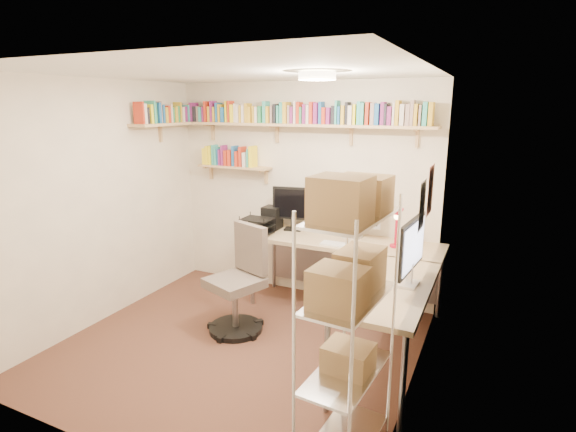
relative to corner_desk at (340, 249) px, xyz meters
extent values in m
plane|color=#44281D|center=(-0.70, -0.91, -0.81)|extent=(3.20, 3.20, 0.00)
cube|color=#EFE1C3|center=(-0.70, 0.59, 0.44)|extent=(3.20, 0.04, 2.50)
cube|color=#EFE1C3|center=(-2.30, -0.91, 0.44)|extent=(0.04, 3.00, 2.50)
cube|color=#EFE1C3|center=(0.90, -0.91, 0.44)|extent=(0.04, 3.00, 2.50)
cube|color=#EFE1C3|center=(-0.70, -2.41, 0.44)|extent=(3.20, 0.04, 2.50)
cube|color=white|center=(-0.70, -0.91, 1.69)|extent=(3.20, 3.00, 0.04)
cube|color=silver|center=(0.89, -0.36, 0.74)|extent=(0.01, 0.30, 0.42)
cube|color=silver|center=(0.89, -0.76, 0.69)|extent=(0.01, 0.28, 0.38)
cylinder|color=#FFEAC6|center=(0.00, -0.71, 1.65)|extent=(0.30, 0.30, 0.06)
cube|color=tan|center=(-0.70, 0.46, 1.21)|extent=(3.05, 0.25, 0.03)
cube|color=tan|center=(-2.18, 0.04, 1.21)|extent=(0.25, 1.00, 0.03)
cube|color=tan|center=(-1.55, 0.49, 0.69)|extent=(0.95, 0.20, 0.02)
cube|color=tan|center=(-1.90, 0.53, 1.14)|extent=(0.03, 0.20, 0.20)
cube|color=tan|center=(-1.00, 0.53, 1.14)|extent=(0.03, 0.20, 0.20)
cube|color=tan|center=(-0.10, 0.53, 1.14)|extent=(0.03, 0.20, 0.20)
cube|color=tan|center=(0.60, 0.53, 1.14)|extent=(0.03, 0.20, 0.20)
cube|color=#1E5B9D|center=(-2.17, 0.46, 1.32)|extent=(0.02, 0.14, 0.18)
cube|color=gold|center=(-2.14, 0.46, 1.33)|extent=(0.03, 0.11, 0.21)
cube|color=#7F2167|center=(-2.10, 0.46, 1.34)|extent=(0.04, 0.14, 0.23)
cube|color=black|center=(-2.05, 0.46, 1.32)|extent=(0.04, 0.14, 0.18)
cube|color=gray|center=(-2.01, 0.46, 1.32)|extent=(0.03, 0.12, 0.18)
cube|color=teal|center=(-1.97, 0.46, 1.32)|extent=(0.04, 0.14, 0.17)
cube|color=#7F2167|center=(-1.93, 0.46, 1.32)|extent=(0.02, 0.14, 0.18)
cube|color=red|center=(-1.89, 0.46, 1.35)|extent=(0.03, 0.15, 0.24)
cube|color=gold|center=(-1.85, 0.46, 1.32)|extent=(0.03, 0.12, 0.18)
cube|color=#7F2167|center=(-1.81, 0.46, 1.35)|extent=(0.03, 0.12, 0.25)
cube|color=gold|center=(-1.78, 0.46, 1.32)|extent=(0.03, 0.11, 0.18)
cube|color=#1E5B9D|center=(-1.73, 0.46, 1.34)|extent=(0.03, 0.13, 0.22)
cube|color=gold|center=(-1.70, 0.46, 1.33)|extent=(0.03, 0.13, 0.21)
cube|color=#1E5B9D|center=(-1.65, 0.46, 1.32)|extent=(0.04, 0.13, 0.17)
cube|color=yellow|center=(-1.60, 0.46, 1.35)|extent=(0.02, 0.12, 0.25)
cube|color=red|center=(-1.56, 0.46, 1.35)|extent=(0.03, 0.13, 0.25)
cube|color=yellow|center=(-1.52, 0.46, 1.33)|extent=(0.04, 0.14, 0.20)
cube|color=beige|center=(-1.48, 0.46, 1.34)|extent=(0.03, 0.12, 0.22)
cube|color=beige|center=(-1.44, 0.46, 1.33)|extent=(0.03, 0.14, 0.20)
cube|color=gold|center=(-1.41, 0.46, 1.33)|extent=(0.03, 0.12, 0.20)
cube|color=beige|center=(-1.37, 0.46, 1.33)|extent=(0.03, 0.14, 0.21)
cube|color=gold|center=(-1.33, 0.46, 1.34)|extent=(0.04, 0.12, 0.22)
cube|color=gold|center=(-1.28, 0.46, 1.32)|extent=(0.04, 0.14, 0.18)
cube|color=gold|center=(-1.23, 0.46, 1.32)|extent=(0.03, 0.11, 0.19)
cube|color=beige|center=(-1.19, 0.46, 1.32)|extent=(0.03, 0.15, 0.18)
cube|color=#2A7F49|center=(-1.14, 0.46, 1.32)|extent=(0.04, 0.15, 0.19)
cube|color=teal|center=(-1.09, 0.46, 1.35)|extent=(0.04, 0.12, 0.24)
cube|color=gold|center=(-1.04, 0.46, 1.32)|extent=(0.03, 0.14, 0.19)
cube|color=gray|center=(-1.00, 0.46, 1.33)|extent=(0.03, 0.11, 0.19)
cube|color=black|center=(-0.96, 0.46, 1.33)|extent=(0.03, 0.12, 0.21)
cube|color=teal|center=(-0.92, 0.46, 1.33)|extent=(0.02, 0.14, 0.19)
cube|color=teal|center=(-0.88, 0.46, 1.34)|extent=(0.04, 0.12, 0.23)
cube|color=gold|center=(-0.83, 0.46, 1.35)|extent=(0.04, 0.14, 0.23)
cube|color=gray|center=(-0.78, 0.46, 1.33)|extent=(0.03, 0.12, 0.20)
cube|color=#7F2167|center=(-0.75, 0.46, 1.32)|extent=(0.03, 0.11, 0.18)
cube|color=beige|center=(-0.71, 0.46, 1.35)|extent=(0.03, 0.13, 0.24)
cube|color=red|center=(-0.67, 0.46, 1.35)|extent=(0.04, 0.11, 0.23)
cube|color=#2A7F49|center=(-0.63, 0.46, 1.32)|extent=(0.02, 0.14, 0.18)
cube|color=#7F2167|center=(-0.60, 0.46, 1.33)|extent=(0.03, 0.13, 0.21)
cube|color=beige|center=(-0.55, 0.46, 1.33)|extent=(0.03, 0.14, 0.20)
cube|color=red|center=(-0.52, 0.46, 1.35)|extent=(0.04, 0.13, 0.23)
cube|color=#7F2167|center=(-0.46, 0.46, 1.34)|extent=(0.04, 0.13, 0.23)
cube|color=#1E5B9D|center=(-0.41, 0.46, 1.35)|extent=(0.03, 0.11, 0.24)
cube|color=red|center=(-0.37, 0.46, 1.32)|extent=(0.04, 0.13, 0.18)
cube|color=#7F2167|center=(-0.32, 0.46, 1.32)|extent=(0.04, 0.14, 0.18)
cube|color=black|center=(-0.27, 0.46, 1.33)|extent=(0.04, 0.12, 0.19)
cube|color=teal|center=(-0.23, 0.46, 1.35)|extent=(0.02, 0.12, 0.25)
cube|color=#1E5B9D|center=(-0.19, 0.46, 1.32)|extent=(0.03, 0.15, 0.19)
cube|color=gold|center=(-0.15, 0.46, 1.33)|extent=(0.04, 0.15, 0.20)
cube|color=black|center=(-0.12, 0.46, 1.34)|extent=(0.03, 0.12, 0.23)
cube|color=beige|center=(-0.08, 0.46, 1.33)|extent=(0.04, 0.13, 0.20)
cube|color=yellow|center=(-0.03, 0.46, 1.33)|extent=(0.03, 0.14, 0.21)
cube|color=teal|center=(0.02, 0.46, 1.35)|extent=(0.04, 0.14, 0.24)
cube|color=teal|center=(0.06, 0.46, 1.34)|extent=(0.03, 0.15, 0.22)
cube|color=red|center=(0.11, 0.46, 1.34)|extent=(0.04, 0.14, 0.23)
cube|color=gray|center=(0.16, 0.46, 1.34)|extent=(0.04, 0.11, 0.22)
cube|color=#1E5B9D|center=(0.21, 0.46, 1.34)|extent=(0.04, 0.14, 0.22)
cube|color=#7F2167|center=(0.26, 0.46, 1.34)|extent=(0.04, 0.12, 0.23)
cube|color=black|center=(0.30, 0.46, 1.34)|extent=(0.03, 0.15, 0.21)
cube|color=#7F2167|center=(0.33, 0.46, 1.32)|extent=(0.04, 0.13, 0.19)
cube|color=beige|center=(0.37, 0.46, 1.34)|extent=(0.02, 0.12, 0.22)
cube|color=gold|center=(0.41, 0.46, 1.35)|extent=(0.04, 0.14, 0.25)
cube|color=beige|center=(0.46, 0.46, 1.33)|extent=(0.04, 0.14, 0.21)
cube|color=gray|center=(0.51, 0.46, 1.33)|extent=(0.04, 0.14, 0.21)
cube|color=gray|center=(0.56, 0.46, 1.35)|extent=(0.03, 0.13, 0.25)
cube|color=gold|center=(0.59, 0.46, 1.33)|extent=(0.03, 0.14, 0.21)
cube|color=gray|center=(0.63, 0.46, 1.33)|extent=(0.02, 0.13, 0.20)
cube|color=teal|center=(0.68, 0.46, 1.35)|extent=(0.04, 0.14, 0.23)
cube|color=gold|center=(0.73, 0.46, 1.34)|extent=(0.04, 0.15, 0.23)
cube|color=red|center=(-2.18, -0.40, 1.35)|extent=(0.14, 0.02, 0.24)
cube|color=beige|center=(-2.18, -0.36, 1.34)|extent=(0.12, 0.04, 0.21)
cube|color=black|center=(-2.18, -0.31, 1.32)|extent=(0.11, 0.03, 0.17)
cube|color=yellow|center=(-2.18, -0.26, 1.33)|extent=(0.13, 0.04, 0.21)
cube|color=teal|center=(-2.18, -0.23, 1.35)|extent=(0.15, 0.02, 0.25)
cube|color=#2A7F49|center=(-2.18, -0.19, 1.34)|extent=(0.11, 0.03, 0.22)
cube|color=#1E5B9D|center=(-2.18, -0.14, 1.34)|extent=(0.15, 0.04, 0.23)
cube|color=gray|center=(-2.18, -0.10, 1.35)|extent=(0.12, 0.02, 0.24)
cube|color=#1E5B9D|center=(-2.18, -0.07, 1.33)|extent=(0.13, 0.03, 0.20)
cube|color=gold|center=(-2.18, -0.03, 1.32)|extent=(0.14, 0.04, 0.17)
cube|color=red|center=(-2.18, 0.03, 1.32)|extent=(0.12, 0.04, 0.19)
cube|color=beige|center=(-2.18, 0.07, 1.33)|extent=(0.12, 0.03, 0.21)
cube|color=#2A7F49|center=(-2.18, 0.11, 1.31)|extent=(0.11, 0.03, 0.17)
cube|color=gold|center=(-2.18, 0.15, 1.32)|extent=(0.14, 0.04, 0.18)
cube|color=#2A7F49|center=(-2.18, 0.20, 1.32)|extent=(0.11, 0.04, 0.19)
cube|color=gold|center=(-2.18, 0.25, 1.35)|extent=(0.11, 0.02, 0.23)
cube|color=beige|center=(-2.18, 0.28, 1.32)|extent=(0.13, 0.04, 0.18)
cube|color=#7F2167|center=(-2.18, 0.34, 1.32)|extent=(0.12, 0.04, 0.18)
cube|color=teal|center=(-2.18, 0.38, 1.33)|extent=(0.13, 0.03, 0.20)
cube|color=#1E5B9D|center=(-2.18, 0.42, 1.33)|extent=(0.12, 0.02, 0.20)
cube|color=beige|center=(-2.18, 0.45, 1.34)|extent=(0.13, 0.03, 0.23)
cube|color=yellow|center=(-1.96, 0.49, 0.81)|extent=(0.04, 0.13, 0.20)
cube|color=yellow|center=(-1.91, 0.49, 0.82)|extent=(0.04, 0.14, 0.23)
cube|color=yellow|center=(-1.87, 0.49, 0.82)|extent=(0.03, 0.12, 0.23)
cube|color=teal|center=(-1.83, 0.49, 0.83)|extent=(0.03, 0.12, 0.24)
cube|color=teal|center=(-1.79, 0.49, 0.81)|extent=(0.03, 0.14, 0.22)
cube|color=#1E5B9D|center=(-1.76, 0.49, 0.81)|extent=(0.02, 0.11, 0.20)
cube|color=#7F2167|center=(-1.73, 0.49, 0.80)|extent=(0.02, 0.14, 0.19)
cube|color=#7F2167|center=(-1.69, 0.49, 0.83)|extent=(0.03, 0.12, 0.25)
cube|color=red|center=(-1.65, 0.49, 0.80)|extent=(0.04, 0.12, 0.19)
cube|color=red|center=(-1.59, 0.49, 0.80)|extent=(0.04, 0.14, 0.19)
cube|color=#1E5B9D|center=(-1.54, 0.49, 0.83)|extent=(0.04, 0.12, 0.24)
cube|color=red|center=(-1.48, 0.49, 0.80)|extent=(0.04, 0.15, 0.18)
cube|color=red|center=(-1.43, 0.49, 0.82)|extent=(0.03, 0.14, 0.24)
cube|color=beige|center=(-1.38, 0.49, 0.79)|extent=(0.04, 0.14, 0.17)
cube|color=teal|center=(-1.33, 0.49, 0.81)|extent=(0.03, 0.11, 0.21)
cube|color=yellow|center=(-1.29, 0.49, 0.83)|extent=(0.04, 0.15, 0.25)
cube|color=tan|center=(-0.05, 0.27, -0.01)|extent=(2.10, 0.66, 0.04)
cube|color=tan|center=(0.67, -0.76, -0.01)|extent=(0.66, 1.43, 0.04)
cylinder|color=gray|center=(-1.04, -0.01, -0.42)|extent=(0.04, 0.04, 0.77)
cylinder|color=gray|center=(-1.04, 0.54, -0.42)|extent=(0.04, 0.04, 0.77)
cylinder|color=gray|center=(0.94, 0.54, -0.42)|extent=(0.04, 0.04, 0.77)
cylinder|color=gray|center=(0.39, -1.42, -0.42)|extent=(0.04, 0.04, 0.77)
cylinder|color=gray|center=(0.94, -1.42, -0.42)|extent=(0.04, 0.04, 0.77)
cube|color=gray|center=(-0.05, 0.55, -0.36)|extent=(1.99, 0.02, 0.61)
cube|color=silver|center=(0.00, 0.40, 0.38)|extent=(0.61, 0.03, 0.46)
cube|color=black|center=(0.00, 0.38, 0.38)|extent=(0.55, 0.00, 0.40)
cube|color=black|center=(-0.71, 0.40, 0.33)|extent=(0.49, 0.03, 0.38)
cube|color=black|center=(0.82, -0.71, 0.35)|extent=(0.03, 0.64, 0.42)
cube|color=silver|center=(0.80, -0.71, 0.35)|extent=(0.00, 0.58, 0.36)
cube|color=white|center=(0.00, 0.07, 0.02)|extent=(0.46, 0.14, 0.02)
cube|color=white|center=(0.50, -0.71, 0.02)|extent=(0.14, 0.44, 0.02)
cylinder|color=#B70F27|center=(0.50, 0.27, 0.02)|extent=(0.11, 0.11, 0.02)
cylinder|color=#B70F27|center=(0.50, 0.27, 0.19)|extent=(0.03, 0.03, 0.31)
cone|color=#B70F27|center=(0.50, 0.27, 0.36)|extent=(0.13, 0.13, 0.10)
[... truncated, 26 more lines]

